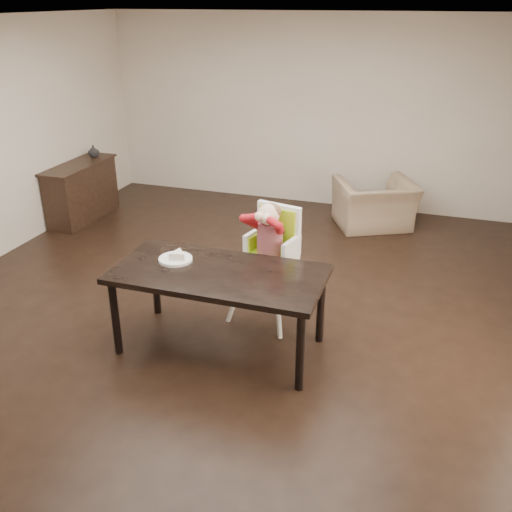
{
  "coord_description": "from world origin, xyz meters",
  "views": [
    {
      "loc": [
        1.92,
        -4.65,
        2.87
      ],
      "look_at": [
        0.48,
        -0.33,
        0.79
      ],
      "focal_mm": 40.0,
      "sensor_mm": 36.0,
      "label": 1
    }
  ],
  "objects_px": {
    "high_chair": "(271,238)",
    "sideboard": "(82,191)",
    "dining_table": "(219,280)",
    "armchair": "(375,197)"
  },
  "relations": [
    {
      "from": "high_chair",
      "to": "sideboard",
      "type": "relative_size",
      "value": 0.93
    },
    {
      "from": "sideboard",
      "to": "dining_table",
      "type": "bearing_deg",
      "value": -38.75
    },
    {
      "from": "high_chair",
      "to": "armchair",
      "type": "relative_size",
      "value": 1.19
    },
    {
      "from": "dining_table",
      "to": "sideboard",
      "type": "bearing_deg",
      "value": 141.25
    },
    {
      "from": "dining_table",
      "to": "sideboard",
      "type": "distance_m",
      "value": 3.9
    },
    {
      "from": "dining_table",
      "to": "high_chair",
      "type": "height_order",
      "value": "high_chair"
    },
    {
      "from": "dining_table",
      "to": "sideboard",
      "type": "height_order",
      "value": "sideboard"
    },
    {
      "from": "armchair",
      "to": "sideboard",
      "type": "bearing_deg",
      "value": -13.23
    },
    {
      "from": "high_chair",
      "to": "dining_table",
      "type": "bearing_deg",
      "value": -98.1
    },
    {
      "from": "sideboard",
      "to": "high_chair",
      "type": "bearing_deg",
      "value": -28.17
    }
  ]
}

